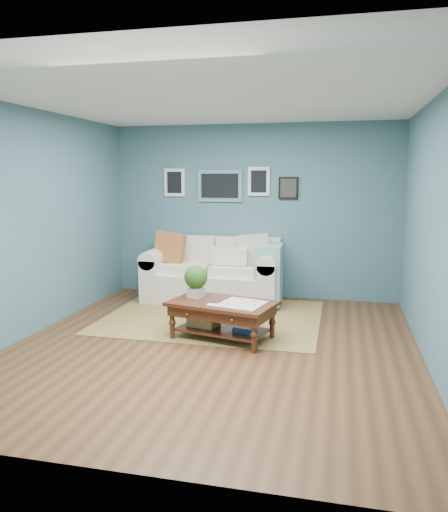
% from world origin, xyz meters
% --- Properties ---
extents(room_shell, '(5.00, 5.02, 2.70)m').
position_xyz_m(room_shell, '(-0.01, 0.06, 1.36)').
color(room_shell, brown).
rests_on(room_shell, ground).
extents(area_rug, '(2.87, 2.29, 0.01)m').
position_xyz_m(area_rug, '(-0.30, 1.13, 0.01)').
color(area_rug, brown).
rests_on(area_rug, ground).
extents(loveseat, '(2.09, 0.95, 1.07)m').
position_xyz_m(loveseat, '(-0.43, 2.03, 0.44)').
color(loveseat, beige).
rests_on(loveseat, ground).
extents(coffee_table, '(1.33, 0.96, 0.84)m').
position_xyz_m(coffee_table, '(-0.02, 0.29, 0.37)').
color(coffee_table, '#37160A').
rests_on(coffee_table, ground).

